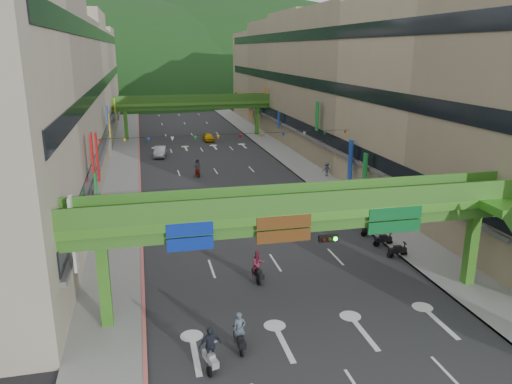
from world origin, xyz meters
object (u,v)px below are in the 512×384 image
at_px(overpass_near, 324,223).
at_px(car_yellow, 208,137).
at_px(pedestrian_red, 364,194).
at_px(car_silver, 160,152).
at_px(scooter_rider_mid, 258,266).
at_px(scooter_rider_near, 240,333).

distance_m(overpass_near, car_yellow, 55.78).
distance_m(car_yellow, pedestrian_red, 38.39).
relative_size(overpass_near, car_yellow, 7.25).
distance_m(car_silver, pedestrian_red, 32.11).
height_order(scooter_rider_mid, car_yellow, scooter_rider_mid).
bearing_deg(scooter_rider_mid, overpass_near, -55.71).
xyz_separation_m(car_silver, pedestrian_red, (18.40, -26.32, 0.12)).
bearing_deg(pedestrian_red, car_silver, 106.62).
bearing_deg(car_silver, scooter_rider_mid, -75.88).
distance_m(scooter_rider_near, car_yellow, 59.10).
distance_m(scooter_rider_mid, car_yellow, 51.65).
bearing_deg(overpass_near, scooter_rider_mid, 124.29).
bearing_deg(scooter_rider_mid, scooter_rider_near, -110.02).
bearing_deg(car_silver, overpass_near, -72.94).
bearing_deg(pedestrian_red, car_yellow, 87.10).
xyz_separation_m(scooter_rider_mid, pedestrian_red, (14.05, 14.51, -0.24)).
xyz_separation_m(scooter_rider_near, car_silver, (-1.72, 48.06, -0.23)).
height_order(scooter_rider_near, car_silver, scooter_rider_near).
distance_m(overpass_near, car_silver, 45.68).
relative_size(scooter_rider_near, car_yellow, 0.53).
bearing_deg(car_silver, car_yellow, 60.60).
bearing_deg(scooter_rider_mid, car_yellow, 85.76).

